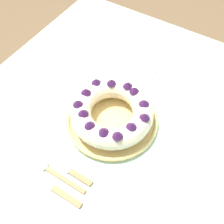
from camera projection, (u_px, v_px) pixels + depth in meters
ground_plane at (109, 196)px, 1.46m from camera, size 8.00×8.00×0.00m
dining_table at (107, 139)px, 0.92m from camera, size 1.10×0.92×0.77m
serving_dish at (112, 119)px, 0.81m from camera, size 0.29×0.29×0.02m
bundt_cake at (112, 112)px, 0.78m from camera, size 0.25×0.25×0.08m
fork at (53, 172)px, 0.72m from camera, size 0.02×0.18×0.01m
serving_knife at (54, 188)px, 0.70m from camera, size 0.02×0.21×0.01m
cake_knife at (71, 171)px, 0.72m from camera, size 0.02×0.16×0.01m
napkin at (145, 70)px, 0.95m from camera, size 0.13×0.09×0.00m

